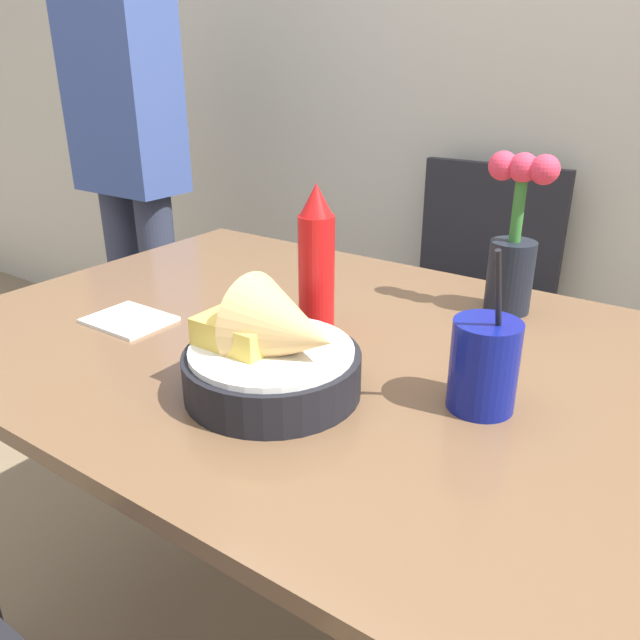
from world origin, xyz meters
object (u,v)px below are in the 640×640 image
Objects in this scene: food_basket at (276,354)px; flower_vase at (514,244)px; chair_far_window at (472,296)px; ketchup_bottle at (316,263)px; person_standing at (128,142)px; drink_cup at (484,368)px.

flower_vase is at bearing 72.44° from food_basket.
chair_far_window is 3.69× the size of ketchup_bottle.
person_standing reaches higher than flower_vase.
chair_far_window is at bearing 111.66° from drink_cup.
person_standing is at bearing 148.42° from food_basket.
food_basket is 0.48m from flower_vase.
ketchup_bottle is at bearing 165.85° from drink_cup.
chair_far_window is at bearing 20.37° from person_standing.
food_basket is at bearing -152.33° from drink_cup.
drink_cup is (0.30, -0.08, -0.06)m from ketchup_bottle.
chair_far_window is at bearing 115.78° from flower_vase.
flower_vase is (0.27, -0.56, 0.32)m from chair_far_window.
flower_vase is (0.14, 0.46, 0.06)m from food_basket.
food_basket is at bearing -68.95° from ketchup_bottle.
ketchup_bottle is 1.11m from person_standing.
flower_vase is at bearing 104.21° from drink_cup.
flower_vase is (-0.08, 0.34, 0.06)m from drink_cup.
drink_cup reaches higher than food_basket.
chair_far_window is 4.03× the size of drink_cup.
person_standing is (-1.08, 0.66, 0.12)m from food_basket.
person_standing is at bearing -159.63° from chair_far_window.
food_basket is 0.86× the size of flower_vase.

